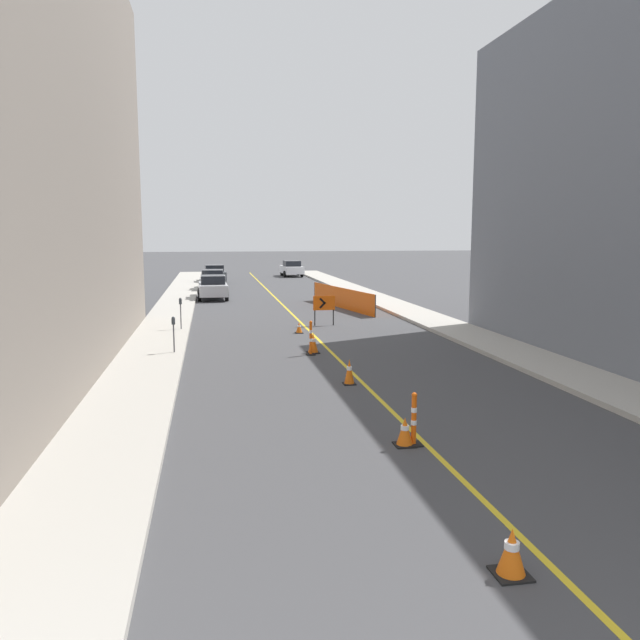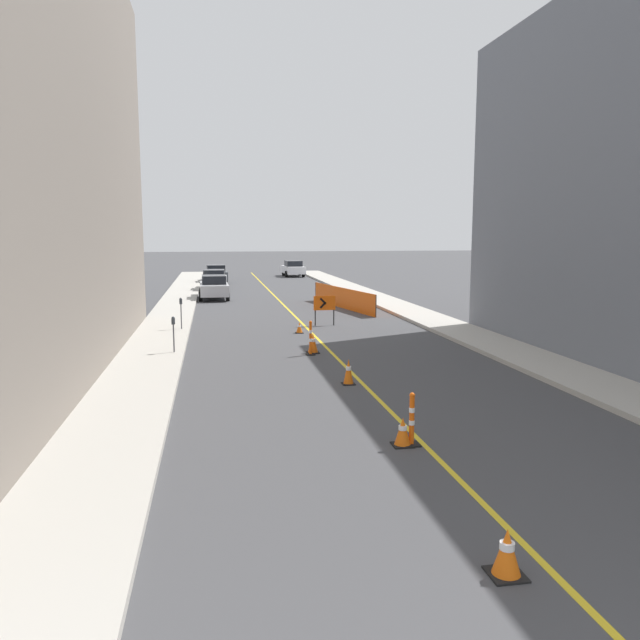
% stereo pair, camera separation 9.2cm
% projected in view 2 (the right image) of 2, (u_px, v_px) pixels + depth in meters
% --- Properties ---
extents(lane_stripe, '(0.12, 67.53, 0.01)m').
position_uv_depth(lane_stripe, '(287.00, 308.00, 36.27)').
color(lane_stripe, gold).
rests_on(lane_stripe, ground_plane).
extents(sidewalk_left, '(2.28, 67.53, 0.15)m').
position_uv_depth(sidewalk_left, '(174.00, 309.00, 35.18)').
color(sidewalk_left, '#ADA89E').
rests_on(sidewalk_left, ground_plane).
extents(sidewalk_right, '(2.28, 67.53, 0.15)m').
position_uv_depth(sidewalk_right, '(393.00, 305.00, 37.33)').
color(sidewalk_right, '#ADA89E').
rests_on(sidewalk_right, ground_plane).
extents(traffic_cone_nearest, '(0.46, 0.46, 0.63)m').
position_uv_depth(traffic_cone_nearest, '(507.00, 552.00, 7.87)').
color(traffic_cone_nearest, black).
rests_on(traffic_cone_nearest, ground_plane).
extents(traffic_cone_second, '(0.42, 0.42, 0.59)m').
position_uv_depth(traffic_cone_second, '(403.00, 432.00, 12.73)').
color(traffic_cone_second, black).
rests_on(traffic_cone_second, ground_plane).
extents(traffic_cone_third, '(0.36, 0.36, 0.74)m').
position_uv_depth(traffic_cone_third, '(348.00, 372.00, 17.91)').
color(traffic_cone_third, black).
rests_on(traffic_cone_third, ground_plane).
extents(traffic_cone_fourth, '(0.46, 0.46, 0.74)m').
position_uv_depth(traffic_cone_fourth, '(313.00, 343.00, 22.64)').
color(traffic_cone_fourth, black).
rests_on(traffic_cone_fourth, ground_plane).
extents(traffic_cone_fifth, '(0.34, 0.34, 0.49)m').
position_uv_depth(traffic_cone_fifth, '(299.00, 328.00, 27.15)').
color(traffic_cone_fifth, black).
rests_on(traffic_cone_fifth, ground_plane).
extents(delineator_post_front, '(0.34, 0.34, 1.11)m').
position_uv_depth(delineator_post_front, '(412.00, 423.00, 12.73)').
color(delineator_post_front, black).
rests_on(delineator_post_front, ground_plane).
extents(delineator_post_rear, '(0.31, 0.31, 1.24)m').
position_uv_depth(delineator_post_rear, '(311.00, 340.00, 22.24)').
color(delineator_post_rear, black).
rests_on(delineator_post_rear, ground_plane).
extents(arrow_barricade_primary, '(1.05, 0.12, 1.41)m').
position_uv_depth(arrow_barricade_primary, '(324.00, 304.00, 29.29)').
color(arrow_barricade_primary, '#EF560C').
rests_on(arrow_barricade_primary, ground_plane).
extents(safety_mesh_fence, '(1.75, 8.85, 1.19)m').
position_uv_depth(safety_mesh_fence, '(342.00, 298.00, 36.25)').
color(safety_mesh_fence, '#EF560C').
rests_on(safety_mesh_fence, ground_plane).
extents(parked_car_curb_near, '(1.94, 4.34, 1.59)m').
position_uv_depth(parked_car_curb_near, '(214.00, 287.00, 41.10)').
color(parked_car_curb_near, '#B7B7BC').
rests_on(parked_car_curb_near, ground_plane).
extents(parked_car_curb_mid, '(1.97, 4.37, 1.59)m').
position_uv_depth(parked_car_curb_mid, '(214.00, 280.00, 47.54)').
color(parked_car_curb_mid, '#B7B7BC').
rests_on(parked_car_curb_mid, ground_plane).
extents(parked_car_curb_far, '(2.05, 4.40, 1.59)m').
position_uv_depth(parked_car_curb_far, '(216.00, 274.00, 54.77)').
color(parked_car_curb_far, '#474C51').
rests_on(parked_car_curb_far, ground_plane).
extents(parked_car_opposite_side, '(2.04, 4.39, 1.59)m').
position_uv_depth(parked_car_opposite_side, '(293.00, 268.00, 63.05)').
color(parked_car_opposite_side, silver).
rests_on(parked_car_opposite_side, ground_plane).
extents(parking_meter_near_curb, '(0.12, 0.11, 1.37)m').
position_uv_depth(parking_meter_near_curb, '(181.00, 307.00, 27.25)').
color(parking_meter_near_curb, '#4C4C51').
rests_on(parking_meter_near_curb, sidewalk_left).
extents(parking_meter_far_curb, '(0.12, 0.11, 1.27)m').
position_uv_depth(parking_meter_far_curb, '(173.00, 327.00, 21.89)').
color(parking_meter_far_curb, '#4C4C51').
rests_on(parking_meter_far_curb, sidewalk_left).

